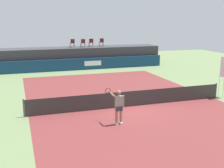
{
  "coord_description": "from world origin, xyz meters",
  "views": [
    {
      "loc": [
        -6.38,
        -15.65,
        5.23
      ],
      "look_at": [
        -0.51,
        2.0,
        1.0
      ],
      "focal_mm": 46.27,
      "sensor_mm": 36.0,
      "label": 1
    }
  ],
  "objects_px": {
    "spectator_chair_center": "(91,42)",
    "umpire_chair": "(223,74)",
    "tennis_ball": "(77,92)",
    "spectator_chair_right": "(101,42)",
    "spectator_chair_far_left": "(72,43)",
    "net_post_near": "(24,108)",
    "spectator_chair_left": "(83,43)",
    "net_post_far": "(216,91)",
    "tennis_player": "(118,106)"
  },
  "relations": [
    {
      "from": "umpire_chair",
      "to": "spectator_chair_center",
      "type": "bearing_deg",
      "value": 108.62
    },
    {
      "from": "tennis_player",
      "to": "tennis_ball",
      "type": "distance_m",
      "value": 6.92
    },
    {
      "from": "net_post_near",
      "to": "tennis_ball",
      "type": "xyz_separation_m",
      "value": [
        3.8,
        4.21,
        -0.46
      ]
    },
    {
      "from": "spectator_chair_far_left",
      "to": "spectator_chair_right",
      "type": "bearing_deg",
      "value": 2.48
    },
    {
      "from": "spectator_chair_right",
      "to": "umpire_chair",
      "type": "bearing_deg",
      "value": -75.7
    },
    {
      "from": "spectator_chair_left",
      "to": "tennis_player",
      "type": "distance_m",
      "value": 17.92
    },
    {
      "from": "tennis_ball",
      "to": "spectator_chair_right",
      "type": "bearing_deg",
      "value": 65.55
    },
    {
      "from": "spectator_chair_center",
      "to": "tennis_ball",
      "type": "xyz_separation_m",
      "value": [
        -3.91,
        -11.18,
        -2.66
      ]
    },
    {
      "from": "spectator_chair_right",
      "to": "net_post_near",
      "type": "relative_size",
      "value": 0.89
    },
    {
      "from": "spectator_chair_far_left",
      "to": "spectator_chair_left",
      "type": "distance_m",
      "value": 1.14
    },
    {
      "from": "spectator_chair_center",
      "to": "tennis_ball",
      "type": "relative_size",
      "value": 13.06
    },
    {
      "from": "spectator_chair_center",
      "to": "spectator_chair_left",
      "type": "bearing_deg",
      "value": -162.54
    },
    {
      "from": "tennis_player",
      "to": "umpire_chair",
      "type": "bearing_deg",
      "value": 17.28
    },
    {
      "from": "umpire_chair",
      "to": "net_post_far",
      "type": "xyz_separation_m",
      "value": [
        -0.49,
        0.01,
        -1.09
      ]
    },
    {
      "from": "spectator_chair_far_left",
      "to": "umpire_chair",
      "type": "relative_size",
      "value": 0.32
    },
    {
      "from": "spectator_chair_left",
      "to": "spectator_chair_center",
      "type": "distance_m",
      "value": 1.03
    },
    {
      "from": "umpire_chair",
      "to": "net_post_far",
      "type": "relative_size",
      "value": 2.76
    },
    {
      "from": "umpire_chair",
      "to": "net_post_near",
      "type": "distance_m",
      "value": 12.94
    },
    {
      "from": "spectator_chair_center",
      "to": "tennis_ball",
      "type": "bearing_deg",
      "value": -109.28
    },
    {
      "from": "tennis_ball",
      "to": "net_post_far",
      "type": "bearing_deg",
      "value": -26.06
    },
    {
      "from": "spectator_chair_center",
      "to": "tennis_player",
      "type": "xyz_separation_m",
      "value": [
        -3.21,
        -18.0,
        -1.73
      ]
    },
    {
      "from": "spectator_chair_far_left",
      "to": "net_post_near",
      "type": "bearing_deg",
      "value": -110.1
    },
    {
      "from": "umpire_chair",
      "to": "tennis_ball",
      "type": "xyz_separation_m",
      "value": [
        -9.09,
        4.22,
        -1.55
      ]
    },
    {
      "from": "umpire_chair",
      "to": "spectator_chair_far_left",
      "type": "bearing_deg",
      "value": 115.3
    },
    {
      "from": "spectator_chair_center",
      "to": "tennis_ball",
      "type": "distance_m",
      "value": 12.13
    },
    {
      "from": "spectator_chair_center",
      "to": "net_post_far",
      "type": "height_order",
      "value": "spectator_chair_center"
    },
    {
      "from": "spectator_chair_left",
      "to": "net_post_far",
      "type": "bearing_deg",
      "value": -69.36
    },
    {
      "from": "spectator_chair_right",
      "to": "net_post_far",
      "type": "bearing_deg",
      "value": -77.41
    },
    {
      "from": "spectator_chair_right",
      "to": "tennis_ball",
      "type": "xyz_separation_m",
      "value": [
        -5.14,
        -11.3,
        -2.66
      ]
    },
    {
      "from": "tennis_player",
      "to": "net_post_near",
      "type": "bearing_deg",
      "value": 149.75
    },
    {
      "from": "net_post_near",
      "to": "net_post_far",
      "type": "relative_size",
      "value": 1.0
    },
    {
      "from": "spectator_chair_left",
      "to": "net_post_far",
      "type": "relative_size",
      "value": 0.89
    },
    {
      "from": "spectator_chair_left",
      "to": "spectator_chair_center",
      "type": "bearing_deg",
      "value": 17.46
    },
    {
      "from": "spectator_chair_center",
      "to": "net_post_near",
      "type": "bearing_deg",
      "value": -116.61
    },
    {
      "from": "spectator_chair_far_left",
      "to": "spectator_chair_left",
      "type": "height_order",
      "value": "same"
    },
    {
      "from": "spectator_chair_far_left",
      "to": "tennis_ball",
      "type": "relative_size",
      "value": 13.06
    },
    {
      "from": "spectator_chair_center",
      "to": "net_post_far",
      "type": "xyz_separation_m",
      "value": [
        4.69,
        -15.38,
        -2.19
      ]
    },
    {
      "from": "net_post_near",
      "to": "net_post_far",
      "type": "bearing_deg",
      "value": 0.0
    },
    {
      "from": "spectator_chair_far_left",
      "to": "net_post_near",
      "type": "xyz_separation_m",
      "value": [
        -5.62,
        -15.36,
        -2.19
      ]
    },
    {
      "from": "spectator_chair_right",
      "to": "tennis_ball",
      "type": "bearing_deg",
      "value": -114.45
    },
    {
      "from": "spectator_chair_right",
      "to": "net_post_far",
      "type": "relative_size",
      "value": 0.89
    },
    {
      "from": "spectator_chair_left",
      "to": "spectator_chair_center",
      "type": "relative_size",
      "value": 1.0
    },
    {
      "from": "net_post_far",
      "to": "tennis_player",
      "type": "relative_size",
      "value": 0.56
    },
    {
      "from": "spectator_chair_left",
      "to": "tennis_ball",
      "type": "height_order",
      "value": "spectator_chair_left"
    },
    {
      "from": "spectator_chair_center",
      "to": "umpire_chair",
      "type": "distance_m",
      "value": 16.28
    },
    {
      "from": "net_post_near",
      "to": "spectator_chair_left",
      "type": "bearing_deg",
      "value": 65.97
    },
    {
      "from": "spectator_chair_center",
      "to": "umpire_chair",
      "type": "relative_size",
      "value": 0.32
    },
    {
      "from": "tennis_ball",
      "to": "net_post_near",
      "type": "bearing_deg",
      "value": -132.09
    },
    {
      "from": "spectator_chair_right",
      "to": "umpire_chair",
      "type": "height_order",
      "value": "spectator_chair_right"
    },
    {
      "from": "spectator_chair_far_left",
      "to": "net_post_far",
      "type": "distance_m",
      "value": 16.93
    }
  ]
}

